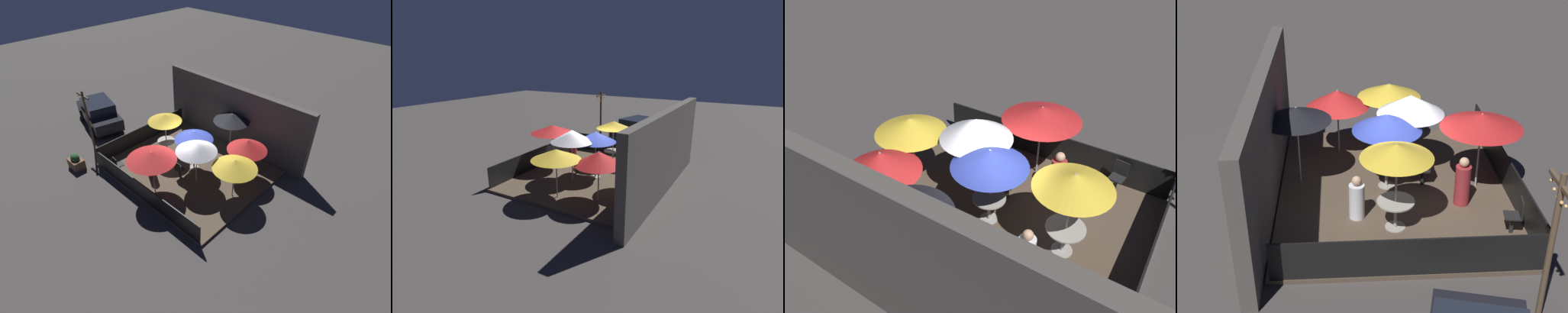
# 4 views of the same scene
# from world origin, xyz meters

# --- Properties ---
(ground_plane) EXTENTS (60.00, 60.00, 0.00)m
(ground_plane) POSITION_xyz_m (0.00, 0.00, 0.00)
(ground_plane) COLOR #423D3A
(patio_deck) EXTENTS (7.44, 6.27, 0.12)m
(patio_deck) POSITION_xyz_m (0.00, 0.00, 0.06)
(patio_deck) COLOR brown
(patio_deck) RESTS_ON ground_plane
(building_wall) EXTENTS (9.04, 0.36, 3.53)m
(building_wall) POSITION_xyz_m (0.00, 3.37, 1.76)
(building_wall) COLOR #4C4742
(building_wall) RESTS_ON ground_plane
(fence_front) EXTENTS (7.24, 0.05, 0.95)m
(fence_front) POSITION_xyz_m (0.00, -3.09, 0.59)
(fence_front) COLOR black
(fence_front) RESTS_ON patio_deck
(fence_side_left) EXTENTS (0.05, 6.07, 0.95)m
(fence_side_left) POSITION_xyz_m (-3.68, 0.00, 0.59)
(fence_side_left) COLOR black
(fence_side_left) RESTS_ON patio_deck
(patio_umbrella_0) EXTENTS (1.76, 1.76, 2.31)m
(patio_umbrella_0) POSITION_xyz_m (-1.87, 0.13, 2.24)
(patio_umbrella_0) COLOR #B2B2B7
(patio_umbrella_0) RESTS_ON patio_deck
(patio_umbrella_1) EXTENTS (1.88, 1.88, 2.18)m
(patio_umbrella_1) POSITION_xyz_m (0.13, 0.19, 2.07)
(patio_umbrella_1) COLOR #B2B2B7
(patio_umbrella_1) RESTS_ON patio_deck
(patio_umbrella_2) EXTENTS (2.23, 2.23, 2.19)m
(patio_umbrella_2) POSITION_xyz_m (-0.00, -2.31, 2.11)
(patio_umbrella_2) COLOR #B2B2B7
(patio_umbrella_2) RESTS_ON patio_deck
(patio_umbrella_3) EXTENTS (1.98, 1.98, 2.02)m
(patio_umbrella_3) POSITION_xyz_m (2.84, -0.10, 1.92)
(patio_umbrella_3) COLOR #B2B2B7
(patio_umbrella_3) RESTS_ON patio_deck
(patio_umbrella_4) EXTENTS (1.91, 1.91, 2.35)m
(patio_umbrella_4) POSITION_xyz_m (0.99, -0.54, 2.20)
(patio_umbrella_4) COLOR #B2B2B7
(patio_umbrella_4) RESTS_ON patio_deck
(patio_umbrella_5) EXTENTS (1.89, 1.89, 2.28)m
(patio_umbrella_5) POSITION_xyz_m (0.52, 2.60, 2.20)
(patio_umbrella_5) COLOR #B2B2B7
(patio_umbrella_5) RESTS_ON patio_deck
(patio_umbrella_6) EXTENTS (1.90, 1.90, 2.04)m
(patio_umbrella_6) POSITION_xyz_m (2.34, 1.50, 1.89)
(patio_umbrella_6) COLOR #B2B2B7
(patio_umbrella_6) RESTS_ON patio_deck
(dining_table_0) EXTENTS (0.93, 0.93, 0.77)m
(dining_table_0) POSITION_xyz_m (-1.87, 0.13, 0.73)
(dining_table_0) COLOR #9E998E
(dining_table_0) RESTS_ON patio_deck
(dining_table_1) EXTENTS (0.85, 0.85, 0.74)m
(dining_table_1) POSITION_xyz_m (0.13, 0.19, 0.71)
(dining_table_1) COLOR #9E998E
(dining_table_1) RESTS_ON patio_deck
(patio_chair_0) EXTENTS (0.41, 0.41, 0.94)m
(patio_chair_0) POSITION_xyz_m (0.16, -0.88, 0.64)
(patio_chair_0) COLOR black
(patio_chair_0) RESTS_ON patio_deck
(patio_chair_1) EXTENTS (0.45, 0.45, 0.95)m
(patio_chair_1) POSITION_xyz_m (-2.27, -2.73, 0.64)
(patio_chair_1) COLOR black
(patio_chair_1) RESTS_ON patio_deck
(patron_0) EXTENTS (0.55, 0.55, 1.19)m
(patron_0) POSITION_xyz_m (-1.37, 1.07, 0.65)
(patron_0) COLOR silver
(patron_0) RESTS_ON patio_deck
(patron_1) EXTENTS (0.50, 0.50, 1.37)m
(patron_1) POSITION_xyz_m (-0.89, -1.72, 0.73)
(patron_1) COLOR maroon
(patron_1) RESTS_ON patio_deck
(light_post) EXTENTS (1.10, 0.12, 3.48)m
(light_post) POSITION_xyz_m (-5.22, -2.34, 1.96)
(light_post) COLOR brown
(light_post) RESTS_ON ground_plane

